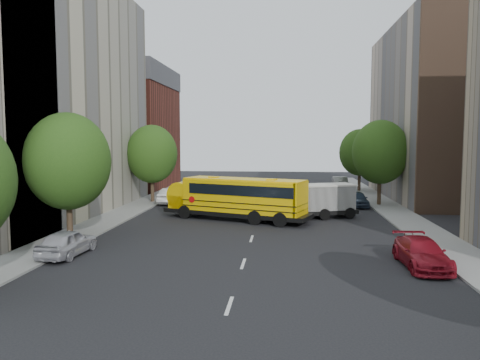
# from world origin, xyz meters

# --- Properties ---
(ground) EXTENTS (120.00, 120.00, 0.00)m
(ground) POSITION_xyz_m (0.00, 0.00, 0.00)
(ground) COLOR black
(ground) RESTS_ON ground
(sidewalk_left) EXTENTS (3.00, 80.00, 0.12)m
(sidewalk_left) POSITION_xyz_m (-11.50, 5.00, 0.06)
(sidewalk_left) COLOR slate
(sidewalk_left) RESTS_ON ground
(sidewalk_right) EXTENTS (3.00, 80.00, 0.12)m
(sidewalk_right) POSITION_xyz_m (11.50, 5.00, 0.06)
(sidewalk_right) COLOR slate
(sidewalk_right) RESTS_ON ground
(lane_markings) EXTENTS (0.15, 64.00, 0.01)m
(lane_markings) POSITION_xyz_m (0.00, 10.00, 0.01)
(lane_markings) COLOR silver
(lane_markings) RESTS_ON ground
(building_left_cream) EXTENTS (10.00, 26.00, 20.00)m
(building_left_cream) POSITION_xyz_m (-18.00, 6.00, 10.00)
(building_left_cream) COLOR #BEB498
(building_left_cream) RESTS_ON ground
(building_left_redbrick) EXTENTS (10.00, 15.00, 13.00)m
(building_left_redbrick) POSITION_xyz_m (-18.00, 28.00, 6.50)
(building_left_redbrick) COLOR maroon
(building_left_redbrick) RESTS_ON ground
(building_right_far) EXTENTS (10.00, 22.00, 18.00)m
(building_right_far) POSITION_xyz_m (18.00, 20.00, 9.00)
(building_right_far) COLOR #B8A48F
(building_right_far) RESTS_ON ground
(street_tree_1) EXTENTS (5.12, 5.12, 7.90)m
(street_tree_1) POSITION_xyz_m (-11.00, -4.00, 4.95)
(street_tree_1) COLOR #38281C
(street_tree_1) RESTS_ON ground
(street_tree_2) EXTENTS (4.99, 4.99, 7.71)m
(street_tree_2) POSITION_xyz_m (-11.00, 14.00, 4.83)
(street_tree_2) COLOR #38281C
(street_tree_2) RESTS_ON ground
(street_tree_4) EXTENTS (5.25, 5.25, 8.10)m
(street_tree_4) POSITION_xyz_m (11.00, 14.00, 5.08)
(street_tree_4) COLOR #38281C
(street_tree_4) RESTS_ON ground
(street_tree_5) EXTENTS (4.86, 4.86, 7.51)m
(street_tree_5) POSITION_xyz_m (11.00, 26.00, 4.70)
(street_tree_5) COLOR #38281C
(street_tree_5) RESTS_ON ground
(school_bus) EXTENTS (12.00, 6.75, 3.34)m
(school_bus) POSITION_xyz_m (-1.80, 4.83, 1.87)
(school_bus) COLOR black
(school_bus) RESTS_ON ground
(safari_truck) EXTENTS (6.68, 4.32, 2.71)m
(safari_truck) POSITION_xyz_m (4.69, 6.29, 1.43)
(safari_truck) COLOR black
(safari_truck) RESTS_ON ground
(parked_car_0) EXTENTS (1.96, 4.37, 1.46)m
(parked_car_0) POSITION_xyz_m (-9.60, -7.28, 0.73)
(parked_car_0) COLOR #B1B0B7
(parked_car_0) RESTS_ON ground
(parked_car_1) EXTENTS (2.08, 4.85, 1.56)m
(parked_car_1) POSITION_xyz_m (-8.80, 13.43, 0.78)
(parked_car_1) COLOR silver
(parked_car_1) RESTS_ON ground
(parked_car_3) EXTENTS (2.13, 4.90, 1.40)m
(parked_car_3) POSITION_xyz_m (8.80, -7.75, 0.70)
(parked_car_3) COLOR maroon
(parked_car_3) RESTS_ON ground
(parked_car_4) EXTENTS (1.92, 4.31, 1.44)m
(parked_car_4) POSITION_xyz_m (8.80, 13.02, 0.72)
(parked_car_4) COLOR #314056
(parked_car_4) RESTS_ON ground
(parked_car_5) EXTENTS (1.75, 4.89, 1.61)m
(parked_car_5) POSITION_xyz_m (8.99, 27.93, 0.80)
(parked_car_5) COLOR gray
(parked_car_5) RESTS_ON ground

